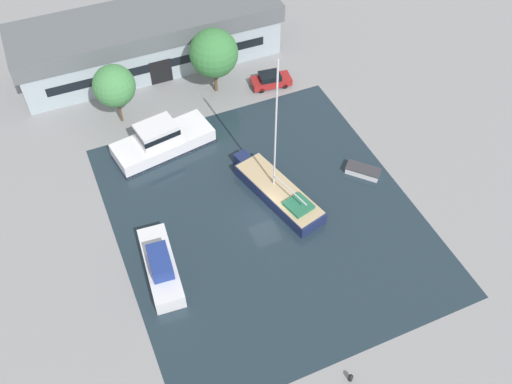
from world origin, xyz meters
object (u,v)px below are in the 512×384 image
quay_tree_near_building (214,53)px  motor_cruiser (162,140)px  warehouse_building (149,39)px  quay_tree_by_water (114,86)px  sailboat_moored (278,191)px  cabin_boat (161,266)px  small_dinghy (363,171)px  parked_car (271,80)px

quay_tree_near_building → motor_cruiser: quay_tree_near_building is taller
warehouse_building → quay_tree_by_water: (-5.73, -8.41, 1.43)m
sailboat_moored → cabin_boat: (-12.03, -3.73, 0.29)m
sailboat_moored → small_dinghy: (8.54, -0.62, -0.37)m
warehouse_building → motor_cruiser: bearing=-101.9°
quay_tree_by_water → small_dinghy: bearing=-40.9°
cabin_boat → quay_tree_by_water: bearing=89.8°
quay_tree_by_water → sailboat_moored: sailboat_moored is taller
quay_tree_near_building → parked_car: bearing=-16.1°
parked_car → small_dinghy: bearing=16.3°
quay_tree_by_water → small_dinghy: 25.23m
quay_tree_by_water → sailboat_moored: 19.11m
quay_tree_near_building → quay_tree_by_water: (-10.59, -0.69, -0.33)m
parked_car → small_dinghy: (2.51, -15.34, -0.46)m
warehouse_building → sailboat_moored: bearing=-78.6°
motor_cruiser → warehouse_building: bearing=-21.8°
sailboat_moored → cabin_boat: 12.60m
quay_tree_near_building → quay_tree_by_water: 10.61m
cabin_boat → warehouse_building: bearing=79.9°
quay_tree_by_water → warehouse_building: bearing=55.7°
sailboat_moored → small_dinghy: bearing=-18.9°
sailboat_moored → small_dinghy: 8.57m
parked_car → motor_cruiser: motor_cruiser is taller
small_dinghy → cabin_boat: bearing=145.3°
parked_car → motor_cruiser: bearing=-64.1°
sailboat_moored → cabin_boat: bearing=-177.5°
warehouse_building → quay_tree_by_water: bearing=-123.6°
parked_car → cabin_boat: (-18.06, -18.45, 0.20)m
small_dinghy → cabin_boat: (-20.58, -3.11, 0.66)m
motor_cruiser → sailboat_moored: bearing=-151.8°
motor_cruiser → small_dinghy: (16.22, -10.65, -0.79)m
small_dinghy → sailboat_moored: bearing=132.6°
parked_car → warehouse_building: bearing=-124.6°
parked_car → motor_cruiser: (-13.70, -4.70, 0.33)m
quay_tree_near_building → quay_tree_by_water: size_ratio=1.12×
quay_tree_near_building → sailboat_moored: sailboat_moored is taller
quay_tree_by_water → quay_tree_near_building: bearing=3.7°
quay_tree_near_building → parked_car: (5.72, -1.65, -3.96)m
quay_tree_by_water → cabin_boat: (-1.76, -19.41, -3.44)m
motor_cruiser → cabin_boat: bearing=153.1°
warehouse_building → sailboat_moored: sailboat_moored is taller
warehouse_building → sailboat_moored: (4.54, -24.09, -2.30)m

